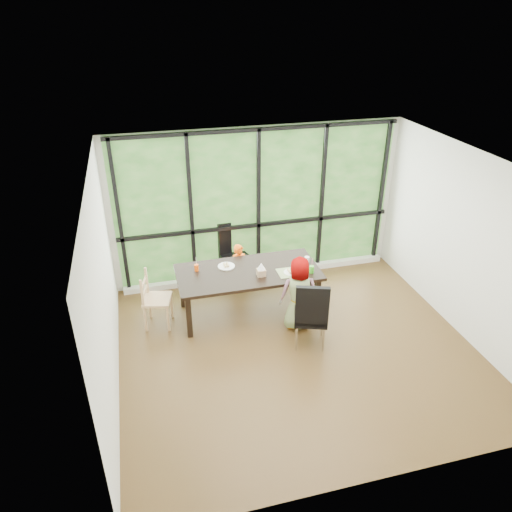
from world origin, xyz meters
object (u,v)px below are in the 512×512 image
tissue_box (261,272)px  child_toddler (240,269)px  chair_interior_leather (311,312)px  plate_near (291,272)px  child_older (300,294)px  dining_table (248,291)px  plate_far (226,266)px  orange_cup (196,268)px  green_cup (312,269)px  white_mug (307,259)px  chair_window_leather (236,254)px  chair_end_beech (157,299)px

tissue_box → child_toddler: bearing=101.2°
chair_interior_leather → plate_near: chair_interior_leather is taller
chair_interior_leather → child_older: child_older is taller
dining_table → chair_interior_leather: (0.67, -1.01, 0.17)m
dining_table → chair_interior_leather: bearing=-56.7°
child_older → plate_far: 1.25m
orange_cup → tissue_box: tissue_box is taller
dining_table → green_cup: size_ratio=19.19×
dining_table → child_older: child_older is taller
orange_cup → white_mug: bearing=-4.8°
chair_interior_leather → tissue_box: (-0.51, 0.83, 0.26)m
chair_window_leather → plate_far: (-0.32, -0.76, 0.22)m
chair_window_leather → child_toddler: bearing=-107.5°
chair_window_leather → white_mug: 1.35m
dining_table → plate_far: bearing=144.8°
chair_end_beech → white_mug: bearing=-75.2°
orange_cup → child_toddler: bearing=28.0°
dining_table → orange_cup: size_ratio=20.79×
child_older → green_cup: 0.45m
plate_far → tissue_box: 0.61m
chair_window_leather → green_cup: bearing=-69.3°
chair_interior_leather → plate_near: 0.82m
chair_interior_leather → plate_far: 1.58m
chair_window_leather → child_older: child_older is taller
child_older → green_cup: size_ratio=10.25×
plate_near → tissue_box: tissue_box is taller
plate_near → orange_cup: size_ratio=2.05×
white_mug → orange_cup: bearing=175.2°
white_mug → tissue_box: size_ratio=0.64×
chair_interior_leather → chair_end_beech: bearing=-7.4°
child_older → plate_near: size_ratio=5.41×
chair_interior_leather → child_toddler: size_ratio=1.21×
dining_table → green_cup: bearing=-17.7°
plate_near → orange_cup: bearing=162.8°
plate_near → white_mug: white_mug is taller
chair_interior_leather → child_toddler: 1.77m
orange_cup → plate_near: bearing=-17.2°
dining_table → orange_cup: bearing=164.9°
orange_cup → tissue_box: (0.93, -0.39, 0.00)m
chair_window_leather → plate_far: bearing=-127.6°
plate_far → white_mug: bearing=-6.7°
dining_table → chair_end_beech: size_ratio=2.45×
dining_table → chair_interior_leather: 1.22m
dining_table → orange_cup: 0.91m
child_older → plate_near: child_older is taller
green_cup → white_mug: size_ratio=1.41×
child_toddler → plate_far: bearing=-136.2°
chair_end_beech → child_older: 2.15m
chair_window_leather → tissue_box: size_ratio=8.51×
child_toddler → green_cup: (0.93, -0.91, 0.36)m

